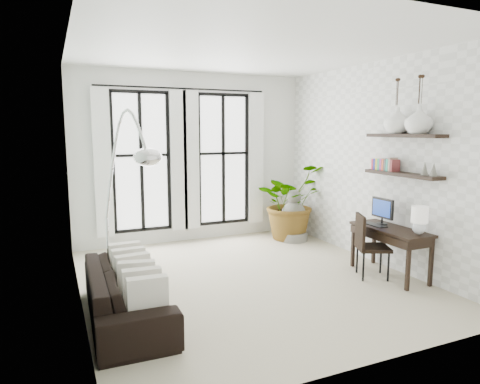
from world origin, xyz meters
TOP-DOWN VIEW (x-y plane):
  - floor at (0.00, 0.00)m, footprint 5.00×5.00m
  - ceiling at (0.00, 0.00)m, footprint 5.00×5.00m
  - wall_left at (-2.25, 0.00)m, footprint 0.00×5.00m
  - wall_right at (2.25, 0.00)m, footprint 0.00×5.00m
  - wall_back at (0.00, 2.50)m, footprint 4.50×0.00m
  - windows at (-0.20, 2.43)m, footprint 3.26×0.13m
  - wall_shelves at (2.11, -0.67)m, footprint 0.25×1.30m
  - sofa at (-1.80, -0.60)m, footprint 0.86×2.07m
  - throw_pillows at (-1.70, -0.60)m, footprint 0.40×1.52m
  - plant at (1.74, 1.80)m, footprint 1.65×1.54m
  - desk at (1.95, -0.76)m, footprint 0.52×1.22m
  - desk_chair at (1.62, -0.61)m, footprint 0.58×0.58m
  - arc_lamp at (-1.70, -0.22)m, footprint 0.74×1.00m
  - buddha at (1.73, 1.63)m, footprint 0.55×0.55m
  - vase_a at (2.11, -0.96)m, footprint 0.37×0.37m
  - vase_b at (2.11, -0.56)m, footprint 0.37×0.37m

SIDE VIEW (x-z plane):
  - floor at x=0.00m, z-range 0.00..0.00m
  - sofa at x=-1.80m, z-range 0.00..0.60m
  - buddha at x=1.73m, z-range -0.08..0.91m
  - throw_pillows at x=-1.70m, z-range 0.30..0.70m
  - desk_chair at x=1.62m, z-range 0.06..0.99m
  - desk at x=1.95m, z-range 0.13..1.25m
  - plant at x=1.74m, z-range 0.00..1.49m
  - windows at x=-0.20m, z-range 0.24..2.88m
  - wall_left at x=-2.25m, z-range -0.90..4.10m
  - wall_right at x=2.25m, z-range -0.90..4.10m
  - wall_back at x=0.00m, z-range -0.65..3.85m
  - wall_shelves at x=2.11m, z-range 1.43..2.03m
  - arc_lamp at x=-1.70m, z-range 0.62..2.99m
  - vase_a at x=2.11m, z-range 2.07..2.46m
  - vase_b at x=2.11m, z-range 2.07..2.46m
  - ceiling at x=0.00m, z-range 3.20..3.20m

